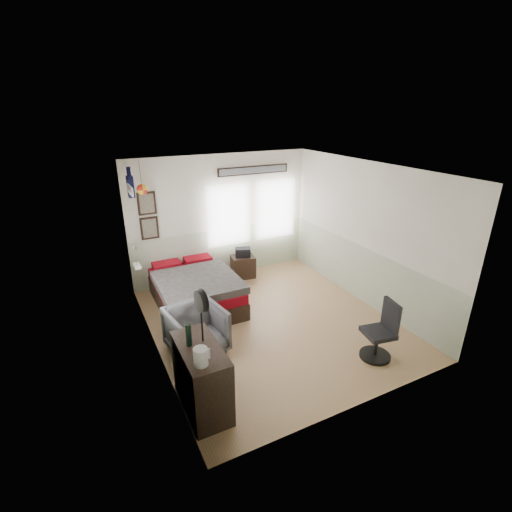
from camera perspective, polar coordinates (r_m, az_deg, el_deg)
The scene contains 12 objects.
ground_plane at distance 6.75m, azimuth 2.31°, elevation -10.13°, with size 4.00×4.50×0.01m, color #A18456.
room_shell at distance 6.17m, azimuth 1.07°, elevation 3.35°, with size 4.02×4.52×2.71m.
wall_decor at distance 7.30m, azimuth -12.81°, elevation 9.74°, with size 3.55×1.32×1.44m.
bed at distance 7.23m, azimuth -9.32°, elevation -5.20°, with size 1.47×2.01×0.64m.
dresser at distance 4.91m, azimuth -8.36°, elevation -17.98°, with size 0.48×1.00×0.90m, color black.
armchair at distance 5.91m, azimuth -9.14°, elevation -11.24°, with size 0.80×0.82×0.75m, color #535255.
nightstand at distance 8.32m, azimuth -2.01°, elevation -1.62°, with size 0.50×0.40×0.50m, color black.
task_chair at distance 6.02m, azimuth 18.64°, elevation -11.48°, with size 0.48×0.48×0.94m.
kettle at distance 4.31m, azimuth -8.49°, elevation -15.07°, with size 0.19×0.16×0.22m.
bottle at distance 4.61m, azimuth -10.34°, elevation -11.86°, with size 0.07×0.07×0.30m, color black.
stand_fan at distance 4.46m, azimuth -8.43°, elevation -7.00°, with size 0.10×0.29×0.70m.
black_bag at distance 8.19m, azimuth -2.04°, elevation 0.59°, with size 0.33×0.21×0.19m, color black.
Camera 1 is at (-2.79, -4.98, 3.60)m, focal length 26.00 mm.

